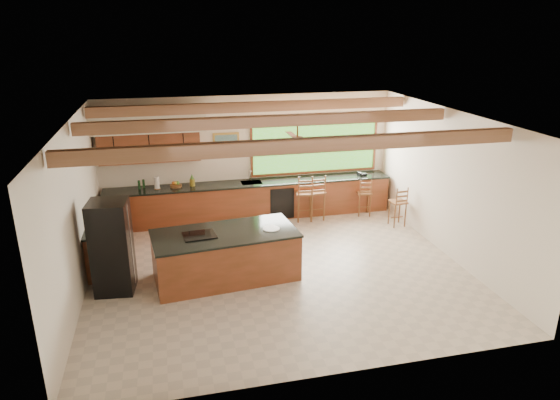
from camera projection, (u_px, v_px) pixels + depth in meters
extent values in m
plane|color=#BFB29F|center=(278.00, 269.00, 9.86)|extent=(7.20, 7.20, 0.00)
cube|color=white|center=(249.00, 156.00, 12.36)|extent=(7.20, 0.04, 3.00)
cube|color=white|center=(335.00, 278.00, 6.38)|extent=(7.20, 0.04, 3.00)
cube|color=white|center=(75.00, 213.00, 8.59)|extent=(0.04, 6.50, 3.00)
cube|color=white|center=(450.00, 184.00, 10.15)|extent=(0.04, 6.50, 3.00)
cube|color=#906A48|center=(278.00, 118.00, 8.88)|extent=(7.20, 6.50, 0.04)
cube|color=#94644A|center=(302.00, 146.00, 7.45)|extent=(7.10, 0.15, 0.22)
cube|color=#94644A|center=(272.00, 121.00, 9.38)|extent=(7.10, 0.15, 0.22)
cube|color=#94644A|center=(255.00, 107.00, 11.04)|extent=(7.10, 0.15, 0.22)
cube|color=brown|center=(150.00, 147.00, 11.54)|extent=(2.30, 0.35, 0.70)
cube|color=beige|center=(147.00, 122.00, 11.28)|extent=(2.60, 0.50, 0.48)
cylinder|color=#FFEABF|center=(116.00, 133.00, 11.21)|extent=(0.10, 0.10, 0.01)
cylinder|color=#FFEABF|center=(179.00, 130.00, 11.51)|extent=(0.10, 0.10, 0.01)
cube|color=#62AC3D|center=(315.00, 146.00, 12.64)|extent=(3.20, 0.04, 1.30)
cube|color=#BB8C39|center=(226.00, 144.00, 12.10)|extent=(0.64, 0.03, 0.54)
cube|color=#3E7059|center=(226.00, 144.00, 12.08)|extent=(0.54, 0.01, 0.44)
cube|color=brown|center=(252.00, 201.00, 12.39)|extent=(7.00, 0.65, 0.88)
cube|color=black|center=(252.00, 183.00, 12.24)|extent=(7.04, 0.69, 0.04)
cube|color=brown|center=(109.00, 237.00, 10.26)|extent=(0.65, 2.35, 0.88)
cube|color=black|center=(107.00, 216.00, 10.11)|extent=(0.69, 2.39, 0.04)
cube|color=black|center=(282.00, 204.00, 12.25)|extent=(0.60, 0.02, 0.78)
cube|color=silver|center=(252.00, 183.00, 12.24)|extent=(0.50, 0.38, 0.03)
cylinder|color=silver|center=(250.00, 174.00, 12.37)|extent=(0.03, 0.03, 0.30)
cylinder|color=silver|center=(251.00, 170.00, 12.24)|extent=(0.03, 0.20, 0.03)
cylinder|color=silver|center=(157.00, 183.00, 11.70)|extent=(0.12, 0.12, 0.30)
cylinder|color=#1A411B|center=(139.00, 185.00, 11.70)|extent=(0.06, 0.06, 0.21)
cylinder|color=#1A411B|center=(144.00, 184.00, 11.80)|extent=(0.06, 0.06, 0.20)
cube|color=black|center=(362.00, 174.00, 12.78)|extent=(0.24, 0.21, 0.09)
cube|color=brown|center=(226.00, 256.00, 9.41)|extent=(2.74, 1.48, 0.89)
cube|color=black|center=(225.00, 233.00, 9.25)|extent=(2.78, 1.52, 0.04)
cube|color=black|center=(199.00, 235.00, 9.10)|extent=(0.63, 0.52, 0.02)
cylinder|color=silver|center=(271.00, 229.00, 9.40)|extent=(0.32, 0.32, 0.02)
cube|color=black|center=(112.00, 247.00, 8.81)|extent=(0.73, 0.71, 1.70)
cube|color=silver|center=(131.00, 245.00, 8.89)|extent=(0.02, 0.05, 1.56)
cube|color=brown|center=(304.00, 193.00, 12.15)|extent=(0.47, 0.47, 0.04)
cylinder|color=brown|center=(300.00, 210.00, 12.08)|extent=(0.04, 0.04, 0.68)
cylinder|color=brown|center=(313.00, 209.00, 12.15)|extent=(0.04, 0.04, 0.68)
cylinder|color=brown|center=(296.00, 205.00, 12.38)|extent=(0.04, 0.04, 0.68)
cylinder|color=brown|center=(309.00, 204.00, 12.46)|extent=(0.04, 0.04, 0.68)
cube|color=brown|center=(316.00, 192.00, 12.21)|extent=(0.43, 0.43, 0.04)
cylinder|color=brown|center=(311.00, 209.00, 12.14)|extent=(0.04, 0.04, 0.69)
cylinder|color=brown|center=(324.00, 208.00, 12.21)|extent=(0.04, 0.04, 0.69)
cylinder|color=brown|center=(307.00, 204.00, 12.45)|extent=(0.04, 0.04, 0.69)
cylinder|color=brown|center=(320.00, 203.00, 12.52)|extent=(0.04, 0.04, 0.69)
cube|color=brown|center=(364.00, 193.00, 12.52)|extent=(0.41, 0.41, 0.04)
cylinder|color=brown|center=(361.00, 206.00, 12.47)|extent=(0.03, 0.03, 0.57)
cylinder|color=brown|center=(371.00, 206.00, 12.53)|extent=(0.03, 0.03, 0.57)
cylinder|color=brown|center=(357.00, 203.00, 12.72)|extent=(0.03, 0.03, 0.57)
cylinder|color=brown|center=(367.00, 202.00, 12.78)|extent=(0.03, 0.03, 0.57)
cube|color=brown|center=(398.00, 202.00, 11.85)|extent=(0.38, 0.38, 0.04)
cylinder|color=brown|center=(394.00, 216.00, 11.79)|extent=(0.03, 0.03, 0.58)
cylinder|color=brown|center=(405.00, 215.00, 11.85)|extent=(0.03, 0.03, 0.58)
cylinder|color=brown|center=(389.00, 212.00, 12.05)|extent=(0.03, 0.03, 0.58)
cylinder|color=brown|center=(400.00, 211.00, 12.11)|extent=(0.03, 0.03, 0.58)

